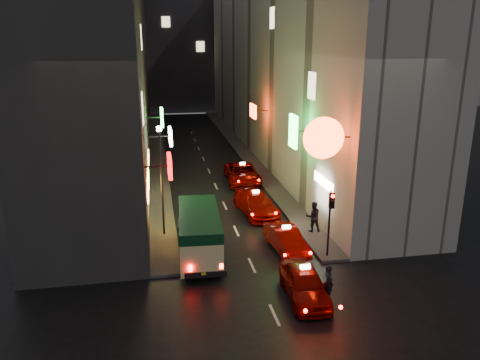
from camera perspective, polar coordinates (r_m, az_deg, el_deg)
building_left at (r=46.40m, az=-15.33°, el=13.82°), size 7.61×52.00×18.00m
building_right at (r=47.90m, az=4.73°, el=14.40°), size 8.39×52.00×18.00m
building_far at (r=78.36m, az=-7.55°, el=16.60°), size 30.00×10.00×22.00m
sidewalk_left at (r=47.46m, az=-10.00°, el=3.29°), size 1.50×52.00×0.15m
sidewalk_right at (r=48.24m, az=0.16°, el=3.76°), size 1.50×52.00×0.15m
minibus at (r=24.03m, az=-5.00°, el=-6.02°), size 2.33×5.85×2.47m
taxi_near at (r=20.89m, az=7.87°, el=-12.07°), size 2.31×5.16×1.78m
taxi_second at (r=25.18m, az=5.64°, el=-7.00°), size 2.40×4.78×1.63m
taxi_third at (r=30.25m, az=1.93°, el=-2.64°), size 2.80×5.41×1.81m
taxi_far at (r=36.82m, az=0.30°, el=0.97°), size 2.40×5.50×1.90m
pedestrian_crossing at (r=20.91m, az=10.76°, el=-11.92°), size 0.46×0.64×1.79m
pedestrian_sidewalk at (r=27.33m, az=8.93°, el=-4.19°), size 0.81×0.55×2.05m
traffic_light at (r=23.77m, az=11.01°, el=-3.62°), size 0.26×0.43×3.50m
lamp_post at (r=26.20m, az=-9.57°, el=0.74°), size 0.28×0.28×6.22m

